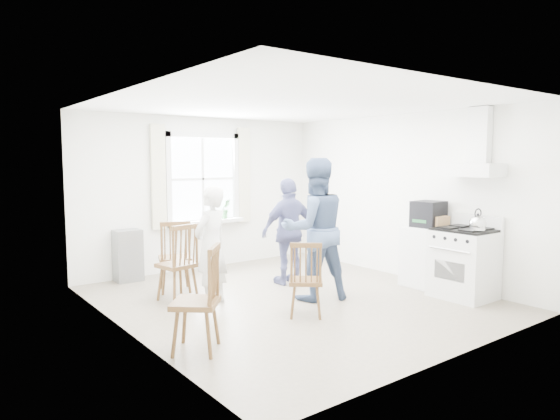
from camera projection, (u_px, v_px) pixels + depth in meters
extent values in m
cube|color=gray|center=(292.00, 300.00, 6.75)|extent=(4.62, 5.12, 0.02)
cube|color=silver|center=(202.00, 193.00, 8.62)|extent=(4.62, 0.04, 2.64)
cube|color=silver|center=(462.00, 222.00, 4.62)|extent=(4.62, 0.04, 2.64)
cube|color=silver|center=(124.00, 215.00, 5.26)|extent=(0.04, 5.12, 2.64)
cube|color=silver|center=(403.00, 196.00, 7.99)|extent=(0.04, 5.12, 2.64)
cube|color=white|center=(293.00, 103.00, 6.49)|extent=(4.62, 5.12, 0.02)
cube|color=white|center=(202.00, 179.00, 8.57)|extent=(1.20, 0.02, 1.40)
cube|color=silver|center=(203.00, 135.00, 8.47)|extent=(1.38, 0.09, 0.09)
cube|color=silver|center=(204.00, 222.00, 8.62)|extent=(1.38, 0.09, 0.09)
cube|color=silver|center=(168.00, 180.00, 8.16)|extent=(0.09, 0.09, 1.58)
cube|color=silver|center=(235.00, 178.00, 8.93)|extent=(0.09, 0.09, 1.58)
cube|color=silver|center=(206.00, 222.00, 8.56)|extent=(1.38, 0.24, 0.06)
cube|color=beige|center=(158.00, 177.00, 8.03)|extent=(0.24, 0.05, 1.70)
cube|color=beige|center=(244.00, 175.00, 9.02)|extent=(0.24, 0.05, 1.70)
cube|color=silver|center=(472.00, 170.00, 6.72)|extent=(0.45, 0.76, 0.18)
cube|color=silver|center=(479.00, 135.00, 6.76)|extent=(0.14, 0.30, 0.76)
cube|color=slate|center=(128.00, 256.00, 7.72)|extent=(0.40, 0.30, 0.80)
cube|color=silver|center=(463.00, 264.00, 6.78)|extent=(0.65, 0.76, 0.92)
cube|color=black|center=(465.00, 230.00, 6.73)|extent=(0.61, 0.72, 0.03)
cube|color=silver|center=(477.00, 222.00, 6.90)|extent=(0.06, 0.76, 0.20)
cylinder|color=silver|center=(449.00, 250.00, 6.55)|extent=(0.02, 0.61, 0.02)
sphere|color=silver|center=(478.00, 223.00, 6.47)|extent=(0.21, 0.21, 0.21)
cylinder|color=silver|center=(477.00, 228.00, 6.48)|extent=(0.19, 0.19, 0.04)
torus|color=black|center=(478.00, 213.00, 6.46)|extent=(0.14, 0.03, 0.14)
cube|color=silver|center=(424.00, 257.00, 7.38)|extent=(0.50, 0.55, 0.90)
cube|color=black|center=(428.00, 220.00, 7.27)|extent=(0.46, 0.42, 0.20)
cube|color=black|center=(429.00, 207.00, 7.26)|extent=(0.46, 0.42, 0.18)
cube|color=#AB8253|center=(439.00, 222.00, 7.16)|extent=(0.28, 0.21, 0.17)
cube|color=#4B3118|center=(177.00, 265.00, 6.66)|extent=(0.52, 0.50, 0.05)
cube|color=#4B3118|center=(186.00, 246.00, 6.50)|extent=(0.43, 0.15, 0.57)
cylinder|color=#4B3118|center=(178.00, 283.00, 6.68)|extent=(0.04, 0.04, 0.46)
cube|color=#4B3118|center=(306.00, 281.00, 6.00)|extent=(0.54, 0.54, 0.05)
cube|color=#4B3118|center=(306.00, 264.00, 5.81)|extent=(0.32, 0.28, 0.51)
cylinder|color=#4B3118|center=(306.00, 299.00, 6.02)|extent=(0.03, 0.03, 0.40)
cube|color=#4B3118|center=(196.00, 303.00, 4.88)|extent=(0.62, 0.62, 0.05)
cube|color=#4B3118|center=(215.00, 274.00, 4.83)|extent=(0.33, 0.37, 0.58)
cylinder|color=#4B3118|center=(196.00, 328.00, 4.90)|extent=(0.04, 0.04, 0.46)
imported|color=silver|center=(211.00, 246.00, 6.44)|extent=(0.73, 0.73, 1.54)
imported|color=#3F5276|center=(315.00, 229.00, 6.67)|extent=(1.17, 1.17, 1.90)
imported|color=navy|center=(289.00, 231.00, 7.52)|extent=(1.01, 1.01, 1.61)
imported|color=#2E6934|center=(225.00, 209.00, 8.75)|extent=(0.21, 0.21, 0.34)
cube|color=#4B3118|center=(175.00, 258.00, 7.13)|extent=(0.56, 0.55, 0.05)
cube|color=#4B3118|center=(176.00, 241.00, 6.92)|extent=(0.41, 0.21, 0.57)
cylinder|color=#4B3118|center=(175.00, 275.00, 7.16)|extent=(0.04, 0.04, 0.45)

